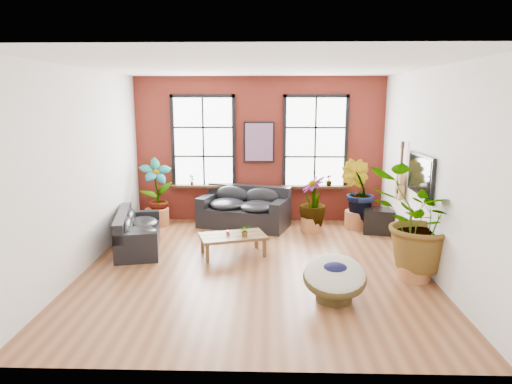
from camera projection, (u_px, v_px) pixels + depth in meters
room at (255, 170)px, 8.03m from camera, size 6.04×6.54×3.54m
sofa_back at (245, 209)px, 10.77m from camera, size 2.25×1.57×0.94m
sofa_left at (136, 232)px, 9.16m from camera, size 1.18×2.03×0.75m
coffee_table at (233, 237)px, 8.78m from camera, size 1.39×1.05×0.48m
papasan_chair at (335, 277)px, 6.78m from camera, size 1.02×1.03×0.71m
poster at (259, 142)px, 10.97m from camera, size 0.74×0.06×0.98m
tv_wall_unit at (414, 178)px, 8.43m from camera, size 0.13×1.86×1.20m
media_box at (379, 221)px, 10.28m from camera, size 0.75×0.66×0.55m
pot_back_left at (157, 217)px, 10.88m from camera, size 0.56×0.56×0.41m
pot_back_right at (356, 219)px, 10.70m from camera, size 0.68×0.68×0.40m
pot_right_wall at (414, 267)px, 7.63m from camera, size 0.58×0.58×0.40m
pot_mid at (311, 224)px, 10.39m from camera, size 0.57×0.57×0.34m
floor_plant_back_left at (157, 189)px, 10.78m from camera, size 0.91×0.78×1.46m
floor_plant_back_right at (357, 191)px, 10.57m from camera, size 1.02×0.98×1.44m
floor_plant_right_wall at (419, 220)px, 7.47m from camera, size 1.94×1.83×1.71m
floor_plant_mid at (313, 201)px, 10.30m from camera, size 0.79×0.79×1.13m
table_plant at (245, 231)px, 8.67m from camera, size 0.23×0.20×0.23m
sill_plant_left at (192, 180)px, 11.15m from camera, size 0.17×0.17×0.27m
sill_plant_right at (329, 180)px, 11.05m from camera, size 0.19×0.19×0.27m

